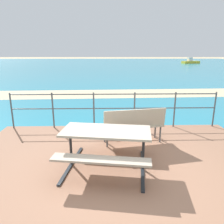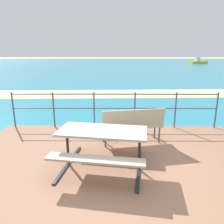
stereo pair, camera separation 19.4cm
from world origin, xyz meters
name	(u,v)px [view 2 (the right image)]	position (x,y,z in m)	size (l,w,h in m)	color
ground_plane	(115,174)	(0.00, 0.00, 0.00)	(240.00, 240.00, 0.00)	tan
patio_paving	(115,173)	(0.00, 0.00, 0.03)	(6.40, 5.20, 0.06)	#996B51
sea_water	(114,64)	(0.00, 40.00, 0.01)	(90.00, 90.00, 0.01)	teal
beach_strip	(114,94)	(0.00, 8.17, 0.01)	(54.00, 2.59, 0.01)	beige
picnic_table	(102,139)	(-0.23, 0.17, 0.64)	(1.82, 1.68, 0.75)	tan
park_bench	(132,123)	(0.42, 1.27, 0.58)	(1.53, 0.69, 0.88)	#BCAD93
railing_fence	(114,106)	(0.00, 2.47, 0.71)	(5.94, 0.04, 1.04)	#4C5156
boat_near	(198,62)	(18.12, 43.67, 0.37)	(4.43, 2.50, 1.31)	yellow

